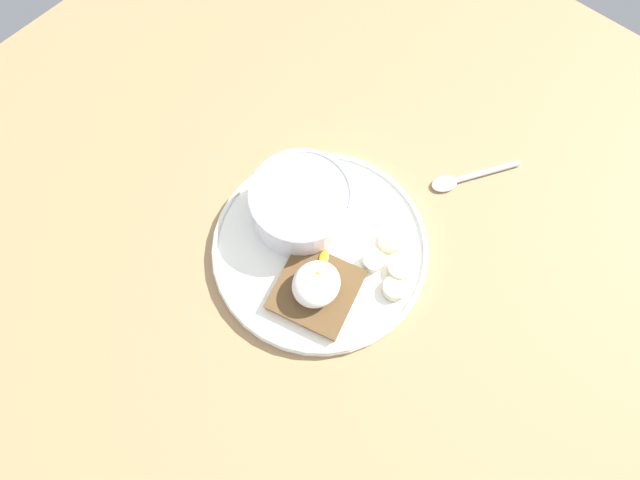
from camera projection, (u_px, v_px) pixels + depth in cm
name	position (u px, v px, depth cm)	size (l,w,h in cm)	color
ground_plane	(320.00, 252.00, 65.16)	(120.00, 120.00, 2.00)	#9F7C52
plate	(320.00, 247.00, 63.50)	(27.57, 27.57, 1.60)	white
oatmeal_bowl	(301.00, 204.00, 62.37)	(12.93, 12.93, 5.77)	white
toast_slice	(316.00, 290.00, 60.32)	(11.64, 11.64, 1.32)	brown
poached_egg	(316.00, 283.00, 58.17)	(7.65, 5.60, 3.59)	white
banana_slice_front	(373.00, 261.00, 61.71)	(2.80, 2.91, 1.63)	beige
banana_slice_left	(400.00, 269.00, 61.54)	(4.38, 4.34, 1.40)	beige
banana_slice_back	(395.00, 288.00, 60.54)	(4.11, 4.05, 1.46)	beige
banana_slice_right	(390.00, 241.00, 62.98)	(4.19, 4.15, 1.24)	beige
spoon	(464.00, 178.00, 67.78)	(11.72, 8.09, 0.80)	silver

